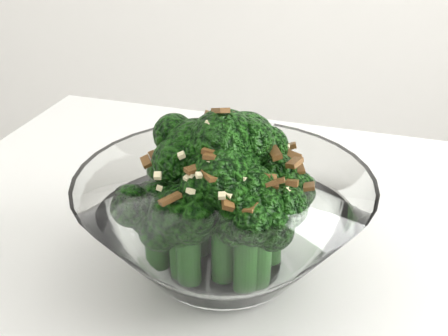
{
  "coord_description": "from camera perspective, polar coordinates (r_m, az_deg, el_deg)",
  "views": [
    {
      "loc": [
        -0.08,
        -0.35,
        1.08
      ],
      "look_at": [
        -0.09,
        0.09,
        0.85
      ],
      "focal_mm": 50.0,
      "sensor_mm": 36.0,
      "label": 1
    }
  ],
  "objects": [
    {
      "name": "broccoli_dish",
      "position": [
        0.52,
        -0.09,
        -4.22
      ],
      "size": [
        0.25,
        0.25,
        0.16
      ],
      "color": "white",
      "rests_on": "table"
    }
  ]
}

